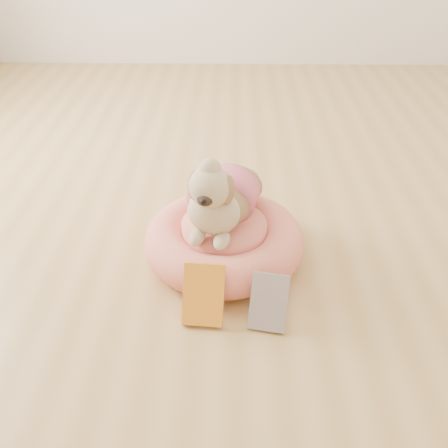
{
  "coord_description": "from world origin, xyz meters",
  "views": [
    {
      "loc": [
        0.12,
        -1.93,
        1.24
      ],
      "look_at": [
        0.09,
        -0.39,
        0.19
      ],
      "focal_mm": 40.0,
      "sensor_mm": 36.0,
      "label": 1
    }
  ],
  "objects_px": {
    "book_yellow": "(204,294)",
    "book_white": "(269,302)",
    "dog": "(220,183)",
    "pet_bed": "(224,240)"
  },
  "relations": [
    {
      "from": "book_yellow",
      "to": "book_white",
      "type": "distance_m",
      "value": 0.22
    },
    {
      "from": "dog",
      "to": "book_white",
      "type": "height_order",
      "value": "dog"
    },
    {
      "from": "book_white",
      "to": "pet_bed",
      "type": "bearing_deg",
      "value": 124.08
    },
    {
      "from": "pet_bed",
      "to": "dog",
      "type": "relative_size",
      "value": 1.36
    },
    {
      "from": "pet_bed",
      "to": "dog",
      "type": "distance_m",
      "value": 0.25
    },
    {
      "from": "pet_bed",
      "to": "book_white",
      "type": "bearing_deg",
      "value": -66.54
    },
    {
      "from": "dog",
      "to": "book_yellow",
      "type": "relative_size",
      "value": 2.19
    },
    {
      "from": "book_white",
      "to": "book_yellow",
      "type": "bearing_deg",
      "value": -175.09
    },
    {
      "from": "pet_bed",
      "to": "book_white",
      "type": "distance_m",
      "value": 0.39
    },
    {
      "from": "book_yellow",
      "to": "book_white",
      "type": "bearing_deg",
      "value": -0.79
    }
  ]
}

